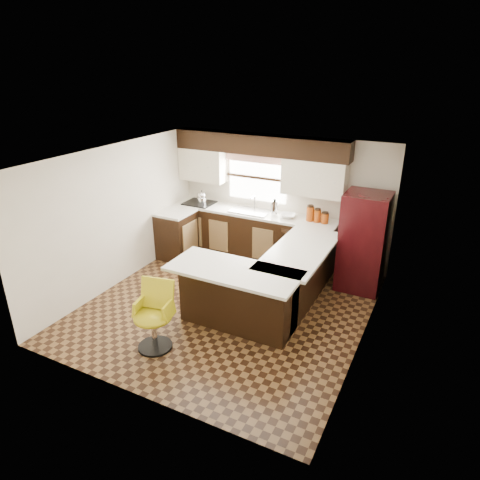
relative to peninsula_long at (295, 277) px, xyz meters
The scene contains 30 objects.
floor 1.18m from the peninsula_long, 145.22° to the right, with size 4.40×4.40×0.00m, color #49301A.
ceiling 2.24m from the peninsula_long, 145.22° to the right, with size 4.40×4.40×0.00m, color silver.
wall_back 1.96m from the peninsula_long, 119.74° to the left, with size 4.40×4.40×0.00m, color beige.
wall_front 3.06m from the peninsula_long, 107.67° to the right, with size 4.40×4.40×0.00m, color beige.
wall_left 3.15m from the peninsula_long, 168.23° to the right, with size 4.40×4.40×0.00m, color beige.
wall_right 1.55m from the peninsula_long, 27.51° to the right, with size 4.40×4.40×0.00m, color beige.
base_cab_back 1.86m from the peninsula_long, 136.64° to the left, with size 3.30×0.60×0.90m, color black.
base_cab_left 2.77m from the peninsula_long, 166.97° to the left, with size 0.60×0.70×0.90m, color black.
counter_back 1.92m from the peninsula_long, 136.64° to the left, with size 3.30×0.60×0.04m, color silver.
counter_left 2.81m from the peninsula_long, 166.97° to the left, with size 0.60×0.70×0.04m, color silver.
soffit 2.60m from the peninsula_long, 132.88° to the left, with size 3.40×0.35×0.36m, color black.
upper_cab_left 3.15m from the peninsula_long, 150.95° to the left, with size 0.94×0.35×0.64m, color beige.
upper_cab_right 1.90m from the peninsula_long, 98.93° to the left, with size 1.14×0.35×0.64m, color beige.
window_pane 2.36m from the peninsula_long, 132.00° to the left, with size 1.20×0.02×0.90m, color white.
valance 2.54m from the peninsula_long, 132.74° to the left, with size 1.30×0.06×0.18m, color #D19B93.
sink 1.95m from the peninsula_long, 138.13° to the left, with size 0.75×0.45×0.03m, color #B2B2B7.
dishwasher 1.05m from the peninsula_long, 109.47° to the left, with size 0.58×0.03×0.78m, color black.
cooktop 2.89m from the peninsula_long, 153.80° to the left, with size 0.58×0.50×0.03m, color black.
peninsula_long is the anchor object (origin of this frame).
peninsula_return 1.11m from the peninsula_long, 118.30° to the right, with size 1.65×0.60×0.90m, color black.
counter_pen_long 0.48m from the peninsula_long, ahead, with size 0.84×1.95×0.04m, color silver.
counter_pen_return 1.29m from the peninsula_long, 117.10° to the right, with size 1.89×0.84×0.04m, color silver.
refrigerator 1.34m from the peninsula_long, 50.29° to the left, with size 0.72×0.69×1.68m, color black.
bar_chair 2.37m from the peninsula_long, 122.65° to the right, with size 0.51×0.51×0.96m, color gold, non-canonical shape.
kettle 2.86m from the peninsula_long, 153.22° to the left, with size 0.19×0.19×0.26m, color silver, non-canonical shape.
percolator 1.69m from the peninsula_long, 125.48° to the left, with size 0.13×0.13×0.28m, color silver.
mixing_bowl 1.52m from the peninsula_long, 116.65° to the left, with size 0.29×0.29×0.07m, color white.
canister_large 1.46m from the peninsula_long, 99.71° to the left, with size 0.14×0.14×0.27m, color #9B3E0C.
canister_med 1.43m from the peninsula_long, 93.77° to the left, with size 0.13×0.13×0.22m, color #9B3E0C.
canister_small 1.42m from the peninsula_long, 87.57° to the left, with size 0.14×0.14×0.18m, color #9B3E0C.
Camera 1 is at (2.84, -5.17, 3.63)m, focal length 32.00 mm.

